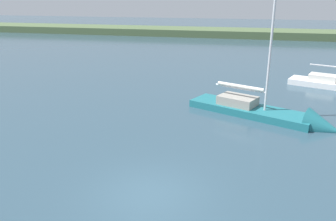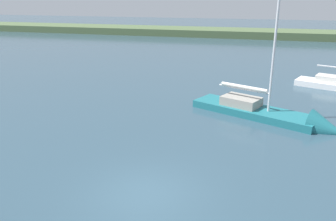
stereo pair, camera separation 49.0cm
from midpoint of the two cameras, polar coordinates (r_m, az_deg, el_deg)
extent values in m
plane|color=#2D4756|center=(12.71, -2.59, -13.87)|extent=(200.00, 200.00, 0.00)
cube|color=#4C603D|center=(62.49, 12.76, 11.94)|extent=(180.00, 8.00, 2.40)
cube|color=silver|center=(29.51, 25.88, 4.78)|extent=(2.29, 1.83, 0.49)
cylinder|color=silver|center=(29.29, 26.60, 6.49)|extent=(2.54, 1.00, 0.09)
cube|color=#1E6B75|center=(21.26, 14.64, -0.62)|extent=(7.65, 4.82, 0.81)
cone|color=#1E6B75|center=(20.03, 25.64, -3.11)|extent=(2.47, 2.57, 2.01)
cube|color=gray|center=(21.40, 12.74, 1.54)|extent=(2.61, 2.23, 0.53)
cylinder|color=silver|center=(19.90, 18.19, 11.72)|extent=(0.14, 0.14, 8.60)
cylinder|color=silver|center=(21.14, 13.15, 3.51)|extent=(3.08, 1.42, 0.11)
cylinder|color=silver|center=(21.11, 13.18, 3.82)|extent=(2.82, 1.38, 0.21)
camera|label=1|loc=(0.24, -89.09, 0.31)|focal=36.55mm
camera|label=2|loc=(0.24, 90.91, -0.31)|focal=36.55mm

